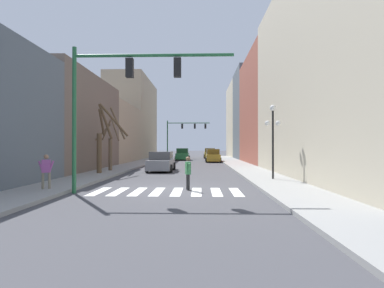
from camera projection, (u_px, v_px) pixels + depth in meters
The scene contains 17 objects.
ground_plane at pixel (169, 189), 14.52m from camera, with size 240.00×240.00×0.00m, color #424247.
sidewalk_left at pixel (53, 187), 14.67m from camera, with size 2.75×90.00×0.15m.
sidewalk_right at pixel (287, 188), 14.36m from camera, with size 2.75×90.00×0.15m.
building_row_left at pixel (108, 122), 37.41m from camera, with size 6.00×50.58×13.37m.
building_row_right at pixel (271, 108), 36.04m from camera, with size 6.00×55.29×13.89m.
crosswalk_stripes at pixel (167, 192), 13.69m from camera, with size 6.75×2.60×0.01m.
traffic_signal_near at pixel (120, 86), 13.21m from camera, with size 7.15×0.28×6.50m.
traffic_signal_far at pixel (183, 130), 51.05m from camera, with size 7.30×0.28×6.44m.
street_lamp_right_corner at pixel (273, 127), 17.81m from camera, with size 0.95×0.36×4.40m.
car_parked_left_far at pixel (183, 155), 44.58m from camera, with size 2.08×4.31×1.76m.
car_driving_away_lane at pixel (161, 162), 25.11m from camera, with size 2.12×4.79×1.63m.
car_parked_right_mid at pixel (213, 156), 39.26m from camera, with size 2.00×4.48×1.71m.
car_parked_right_far at pixel (210, 154), 51.42m from camera, with size 2.06×4.52×1.73m.
pedestrian_on_left_sidewalk at pixel (46, 168), 13.58m from camera, with size 0.66×0.32×1.56m.
pedestrian_crossing_street at pixel (188, 170), 14.22m from camera, with size 0.29×0.68×1.59m.
street_tree_right_far at pixel (111, 143), 24.11m from camera, with size 2.26×1.96×5.11m.
street_tree_left_near at pixel (103, 141), 21.75m from camera, with size 2.00×1.56×5.06m.
Camera 1 is at (1.51, -14.50, 2.09)m, focal length 28.00 mm.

